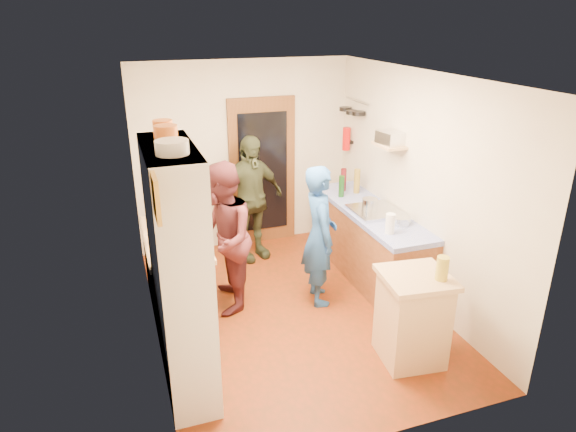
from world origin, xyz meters
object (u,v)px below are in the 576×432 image
person_hob (323,236)px  person_back (251,199)px  hutch_body (179,273)px  island_base (412,320)px  right_counter_base (368,244)px  person_left (226,237)px

person_hob → person_back: 1.44m
person_back → hutch_body: bearing=-135.7°
person_hob → person_back: person_back is taller
person_hob → island_base: bearing=-154.8°
island_base → person_hob: bearing=106.7°
right_counter_base → person_left: bearing=-175.4°
island_base → person_back: size_ratio=0.50×
person_back → right_counter_base: bearing=-54.7°
hutch_body → person_hob: size_ratio=1.35×
hutch_body → right_counter_base: size_ratio=1.00×
hutch_body → person_back: size_ratio=1.29×
hutch_body → island_base: (2.09, -0.39, -0.67)m
right_counter_base → person_back: bearing=142.4°
hutch_body → person_back: (1.24, 2.27, -0.25)m
hutch_body → person_left: size_ratio=1.29×
person_hob → person_back: size_ratio=0.96×
right_counter_base → person_back: person_back is taller
island_base → person_hob: 1.40m
person_left → right_counter_base: bearing=105.8°
island_base → person_back: (-0.85, 2.66, 0.42)m
right_counter_base → island_base: 1.74m
hutch_body → right_counter_base: (2.50, 1.30, -0.68)m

